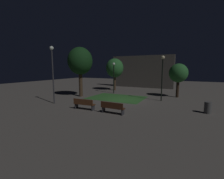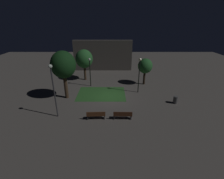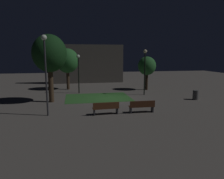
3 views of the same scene
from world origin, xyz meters
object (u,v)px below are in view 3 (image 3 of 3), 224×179
object	(u,v)px
tree_left_canopy	(147,66)
lamp_post_plaza_west	(78,67)
bench_path_side	(106,108)
lamp_post_near_wall	(45,63)
bench_front_right	(142,106)
tree_back_right	(67,61)
trash_bin	(196,95)
tree_near_wall	(49,54)
lamp_post_plaza_east	(145,64)

from	to	relation	value
tree_left_canopy	lamp_post_plaza_west	size ratio (longest dim) A/B	0.95
bench_path_side	lamp_post_near_wall	world-z (taller)	lamp_post_near_wall
bench_front_right	lamp_post_near_wall	size ratio (longest dim) A/B	0.34
bench_path_side	tree_back_right	bearing A→B (deg)	103.59
tree_left_canopy	lamp_post_plaza_west	xyz separation A→B (m)	(-7.81, -0.72, 0.06)
lamp_post_near_wall	bench_front_right	bearing A→B (deg)	-4.58
lamp_post_near_wall	trash_bin	distance (m)	13.35
lamp_post_plaza_west	bench_front_right	bearing A→B (deg)	-64.31
bench_path_side	tree_near_wall	size ratio (longest dim) A/B	0.32
tree_back_right	tree_near_wall	bearing A→B (deg)	-101.33
bench_path_side	tree_near_wall	world-z (taller)	tree_near_wall
trash_bin	bench_path_side	bearing A→B (deg)	-159.59
lamp_post_near_wall	tree_near_wall	bearing A→B (deg)	91.95
trash_bin	bench_front_right	bearing A→B (deg)	-152.28
bench_path_side	trash_bin	xyz separation A→B (m)	(8.81, 3.28, -0.05)
tree_back_right	lamp_post_plaza_east	bearing A→B (deg)	-32.46
bench_front_right	tree_back_right	size ratio (longest dim) A/B	0.38
tree_left_canopy	tree_near_wall	bearing A→B (deg)	-156.22
bench_front_right	tree_back_right	distance (m)	12.74
tree_back_right	lamp_post_plaza_west	world-z (taller)	tree_back_right
tree_near_wall	bench_front_right	bearing A→B (deg)	-35.69
bench_front_right	tree_near_wall	xyz separation A→B (m)	(-6.59, 4.73, 3.63)
lamp_post_near_wall	bench_path_side	bearing A→B (deg)	-7.58
tree_near_wall	lamp_post_near_wall	size ratio (longest dim) A/B	1.08
tree_left_canopy	lamp_post_near_wall	xyz separation A→B (m)	(-10.14, -8.75, 0.78)
lamp_post_plaza_east	bench_path_side	bearing A→B (deg)	-128.10
tree_left_canopy	tree_back_right	size ratio (longest dim) A/B	0.81
tree_back_right	lamp_post_plaza_west	xyz separation A→B (m)	(1.18, -2.69, -0.53)
lamp_post_near_wall	lamp_post_plaza_east	distance (m)	10.60
bench_path_side	tree_left_canopy	xyz separation A→B (m)	(6.27, 9.26, 2.27)
bench_path_side	lamp_post_plaza_west	distance (m)	8.99
lamp_post_near_wall	trash_bin	size ratio (longest dim) A/B	6.14
tree_left_canopy	trash_bin	xyz separation A→B (m)	(2.54, -5.99, -2.32)
bench_path_side	lamp_post_near_wall	bearing A→B (deg)	172.42
tree_left_canopy	lamp_post_plaza_east	xyz separation A→B (m)	(-1.29, -2.92, 0.35)
bench_front_right	tree_left_canopy	xyz separation A→B (m)	(3.70, 9.26, 2.27)
bench_path_side	tree_left_canopy	distance (m)	11.41
bench_path_side	lamp_post_near_wall	xyz separation A→B (m)	(-3.88, 0.52, 3.05)
bench_path_side	tree_left_canopy	size ratio (longest dim) A/B	0.47
lamp_post_near_wall	tree_left_canopy	bearing A→B (deg)	40.78
tree_near_wall	trash_bin	size ratio (longest dim) A/B	6.64
tree_back_right	trash_bin	bearing A→B (deg)	-34.62
tree_left_canopy	tree_near_wall	distance (m)	11.32
tree_near_wall	lamp_post_plaza_east	bearing A→B (deg)	10.15
tree_left_canopy	lamp_post_near_wall	world-z (taller)	lamp_post_near_wall
bench_front_right	lamp_post_plaza_east	world-z (taller)	lamp_post_plaza_east
bench_front_right	lamp_post_near_wall	bearing A→B (deg)	175.42
lamp_post_plaza_west	lamp_post_near_wall	distance (m)	8.39
tree_near_wall	tree_back_right	bearing A→B (deg)	78.67
bench_front_right	trash_bin	size ratio (longest dim) A/B	2.09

